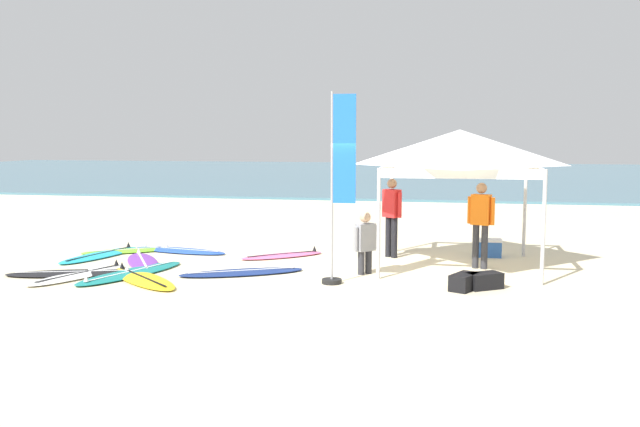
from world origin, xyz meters
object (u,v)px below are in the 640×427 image
Objects in this scene: surfboard_teal at (131,273)px; surfboard_white at (79,275)px; surfboard_lime at (129,251)px; surfboard_pink at (283,255)px; surfboard_black at (73,273)px; surfboard_cyan at (100,255)px; surfboard_purple at (143,262)px; surfboard_blue at (180,250)px; gear_bag_by_pole at (464,282)px; surfboard_yellow at (142,278)px; canopy_tent at (460,148)px; person_grey at (365,240)px; banner_flag at (338,196)px; surfboard_navy at (242,272)px; gear_bag_near_tent at (484,281)px; person_orange at (481,219)px; cooler_box at (490,248)px; person_red at (392,212)px.

surfboard_teal and surfboard_white have the same top height.
surfboard_pink is at bearing 1.03° from surfboard_lime.
surfboard_lime is at bearing 92.50° from surfboard_black.
surfboard_purple is at bearing -23.81° from surfboard_cyan.
gear_bag_by_pole is (6.27, -2.66, 0.10)m from surfboard_blue.
surfboard_lime is at bearing 120.55° from surfboard_yellow.
canopy_tent reaches higher than person_grey.
banner_flag is (5.55, -1.70, 1.54)m from surfboard_cyan.
surfboard_navy is 4.05× the size of gear_bag_by_pole.
surfboard_blue is at bearing 99.47° from surfboard_yellow.
surfboard_lime is 0.89× the size of surfboard_white.
gear_bag_near_tent is (2.55, 0.07, -1.43)m from banner_flag.
surfboard_pink is 3.27m from banner_flag.
surfboard_blue and surfboard_yellow have the same top height.
surfboard_purple is 3.61× the size of gear_bag_near_tent.
person_grey is (-2.18, -0.95, -0.33)m from person_orange.
person_orange is at bearing 6.19° from surfboard_purple.
gear_bag_near_tent is 1.20× the size of cooler_box.
person_red is 3.42× the size of cooler_box.
surfboard_white is (-6.98, -2.31, -2.35)m from canopy_tent.
gear_bag_near_tent reaches higher than surfboard_yellow.
surfboard_blue is at bearing 174.53° from canopy_tent.
person_grey reaches higher than surfboard_white.
surfboard_black and surfboard_cyan have the same top height.
surfboard_teal is at bearing -154.73° from cooler_box.
person_grey is (4.43, -1.65, 0.62)m from surfboard_blue.
surfboard_teal is 0.94m from surfboard_white.
surfboard_black is (-3.13, -0.69, -0.00)m from surfboard_navy.
person_orange is 2.40m from person_grey.
surfboard_purple is 1.15m from surfboard_teal.
gear_bag_by_pole is (6.49, -1.22, 0.10)m from surfboard_purple.
canopy_tent is 2.67m from person_grey.
surfboard_black is 4.32m from surfboard_pink.
surfboard_navy is at bearing 12.37° from surfboard_black.
surfboard_blue is 2.00× the size of person_grey.
person_red is 2.85× the size of gear_bag_near_tent.
surfboard_navy and surfboard_purple have the same top height.
person_orange is at bearing 89.89° from gear_bag_near_tent.
surfboard_yellow is 0.94× the size of surfboard_cyan.
canopy_tent reaches higher than surfboard_teal.
person_grey is 2.00× the size of gear_bag_by_pole.
surfboard_yellow is 3.73× the size of gear_bag_near_tent.
canopy_tent reaches higher than surfboard_cyan.
surfboard_yellow is 1.31× the size of person_red.
gear_bag_near_tent is (7.61, 0.27, 0.10)m from surfboard_black.
surfboard_lime is at bearing 96.63° from surfboard_white.
surfboard_white is (0.20, -0.12, 0.00)m from surfboard_black.
surfboard_pink is (0.32, 1.90, 0.00)m from surfboard_navy.
banner_flag is (5.18, -2.33, 1.54)m from surfboard_lime.
banner_flag is 6.80× the size of cooler_box.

